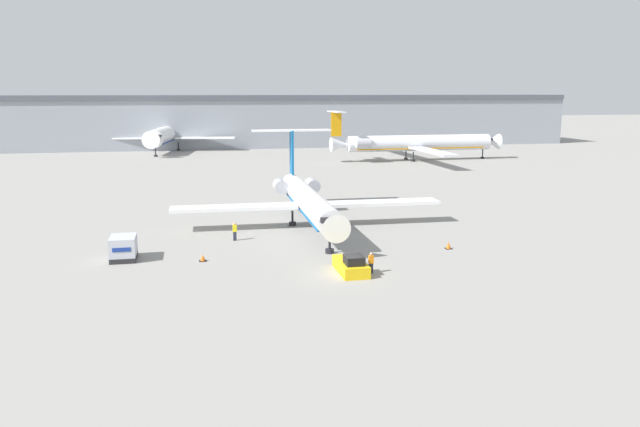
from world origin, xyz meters
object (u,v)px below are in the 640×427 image
at_px(luggage_cart, 123,248).
at_px(traffic_cone_right, 448,245).
at_px(airplane_parked_far_left, 415,143).
at_px(airplane_parked_far_right, 166,135).
at_px(pushback_tug, 351,265).
at_px(worker_by_wing, 235,231).
at_px(airplane_main, 308,199).
at_px(traffic_cone_left, 203,258).
at_px(worker_near_tug, 371,262).

bearing_deg(luggage_cart, traffic_cone_right, -4.10).
bearing_deg(airplane_parked_far_left, airplane_parked_far_right, 148.31).
xyz_separation_m(pushback_tug, worker_by_wing, (-8.46, 13.03, 0.39)).
height_order(airplane_main, airplane_parked_far_right, airplane_parked_far_right).
xyz_separation_m(airplane_main, pushback_tug, (0.15, -18.07, -2.38)).
bearing_deg(worker_by_wing, airplane_parked_far_left, 56.83).
bearing_deg(airplane_main, airplane_parked_far_right, 101.01).
xyz_separation_m(airplane_main, airplane_parked_far_left, (34.26, 60.10, 0.71)).
relative_size(luggage_cart, airplane_parked_far_right, 0.09).
bearing_deg(luggage_cart, pushback_tug, -22.86).
bearing_deg(traffic_cone_left, airplane_parked_far_left, 57.59).
xyz_separation_m(luggage_cart, traffic_cone_left, (6.74, -1.83, -0.77)).
bearing_deg(worker_near_tug, traffic_cone_left, 153.85).
xyz_separation_m(airplane_main, airplane_parked_far_right, (-17.98, 92.35, 1.08)).
relative_size(airplane_main, airplane_parked_far_right, 0.85).
distance_m(pushback_tug, airplane_parked_far_right, 111.95).
height_order(luggage_cart, traffic_cone_right, luggage_cart).
height_order(traffic_cone_right, airplane_parked_far_right, airplane_parked_far_right).
distance_m(pushback_tug, traffic_cone_right, 12.28).
height_order(worker_by_wing, airplane_parked_far_left, airplane_parked_far_left).
relative_size(luggage_cart, worker_near_tug, 1.72).
relative_size(traffic_cone_right, airplane_parked_far_left, 0.02).
distance_m(airplane_main, pushback_tug, 18.23).
bearing_deg(airplane_parked_far_left, airplane_main, -119.69).
distance_m(pushback_tug, airplane_parked_far_left, 85.35).
relative_size(worker_near_tug, traffic_cone_right, 2.54).
height_order(pushback_tug, airplane_parked_far_right, airplane_parked_far_right).
relative_size(worker_near_tug, airplane_parked_far_left, 0.04).
bearing_deg(airplane_parked_far_right, traffic_cone_right, -74.52).
bearing_deg(airplane_main, traffic_cone_left, -133.72).
height_order(worker_near_tug, airplane_parked_far_right, airplane_parked_far_right).
relative_size(traffic_cone_right, airplane_parked_far_right, 0.02).
height_order(traffic_cone_left, airplane_parked_far_left, airplane_parked_far_left).
height_order(luggage_cart, airplane_parked_far_left, airplane_parked_far_left).
bearing_deg(traffic_cone_left, luggage_cart, 164.81).
distance_m(worker_by_wing, traffic_cone_right, 20.70).
height_order(pushback_tug, airplane_parked_far_left, airplane_parked_far_left).
xyz_separation_m(pushback_tug, airplane_parked_far_right, (-18.13, 110.42, 3.46)).
relative_size(traffic_cone_left, traffic_cone_right, 0.91).
distance_m(worker_by_wing, traffic_cone_left, 7.82).
bearing_deg(luggage_cart, traffic_cone_left, -15.19).
xyz_separation_m(worker_near_tug, traffic_cone_right, (9.37, 6.23, -0.59)).
height_order(pushback_tug, worker_near_tug, worker_near_tug).
relative_size(airplane_main, pushback_tug, 6.34).
xyz_separation_m(worker_near_tug, airplane_parked_far_right, (-19.64, 110.96, 3.14)).
height_order(worker_near_tug, traffic_cone_left, worker_near_tug).
distance_m(pushback_tug, traffic_cone_left, 13.16).
distance_m(airplane_main, airplane_parked_far_left, 69.19).
distance_m(traffic_cone_left, airplane_parked_far_right, 104.72).
height_order(airplane_main, airplane_parked_far_left, airplane_parked_far_left).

